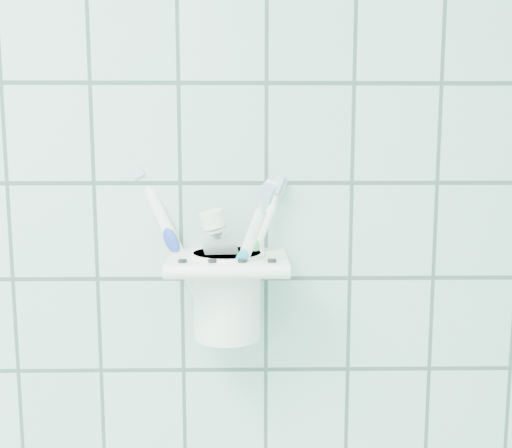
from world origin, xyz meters
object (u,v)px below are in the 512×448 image
toothbrush_pink (214,232)px  toothbrush_blue (222,248)px  toothpaste_tube (241,259)px  toothbrush_orange (217,244)px  cup (227,291)px  holder_bracket (228,264)px

toothbrush_pink → toothbrush_blue: (0.01, -0.00, -0.02)m
toothbrush_blue → toothpaste_tube: size_ratio=1.24×
toothbrush_orange → toothbrush_pink: bearing=-87.6°
cup → toothpaste_tube: size_ratio=0.65×
holder_bracket → toothpaste_tube: (0.01, 0.01, 0.00)m
toothbrush_orange → toothbrush_blue: bearing=-46.0°
holder_bracket → toothpaste_tube: bearing=24.9°
holder_bracket → toothbrush_pink: (-0.02, -0.00, 0.04)m
toothbrush_pink → toothbrush_orange: bearing=80.9°
holder_bracket → cup: same height
cup → toothbrush_pink: toothbrush_pink is taller
holder_bracket → toothbrush_blue: size_ratio=0.71×
holder_bracket → toothbrush_pink: size_ratio=0.60×
cup → toothpaste_tube: 0.04m
holder_bracket → cup: (-0.00, 0.00, -0.03)m
toothbrush_orange → toothpaste_tube: bearing=12.0°
toothbrush_pink → toothpaste_tube: size_ratio=1.44×
cup → toothpaste_tube: bearing=8.4°
cup → toothbrush_blue: size_ratio=0.53×
toothbrush_blue → toothbrush_orange: toothbrush_orange is taller
cup → toothbrush_orange: size_ratio=0.52×
toothbrush_blue → toothbrush_pink: bearing=-172.5°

